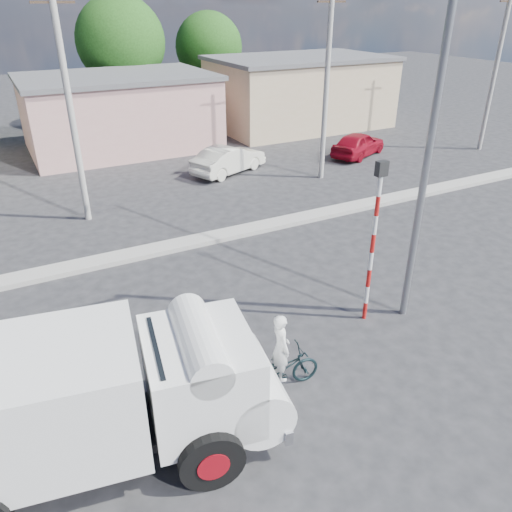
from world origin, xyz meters
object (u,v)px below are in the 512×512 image
traffic_pole (374,231)px  truck (102,398)px  streetlight (426,133)px  car_cream (229,160)px  cyclist (280,358)px  car_red (358,144)px  bicycle (280,370)px

traffic_pole → truck: bearing=-168.6°
truck → streetlight: (8.07, 1.14, 3.49)m
traffic_pole → streetlight: size_ratio=0.48×
truck → car_cream: truck is taller
truck → cyclist: 3.82m
car_cream → traffic_pole: size_ratio=0.94×
car_red → traffic_pole: traffic_pole is taller
car_cream → traffic_pole: traffic_pole is taller
bicycle → traffic_pole: bearing=-63.1°
bicycle → car_cream: (5.56, 14.51, 0.19)m
car_red → traffic_pole: size_ratio=0.89×
car_red → truck: bearing=105.8°
car_cream → car_red: car_cream is taller
bicycle → streetlight: 6.30m
streetlight → bicycle: bearing=-167.5°
truck → cyclist: size_ratio=4.23×
car_cream → cyclist: bearing=136.7°
cyclist → streetlight: streetlight is taller
traffic_pole → streetlight: (0.94, -0.30, 2.37)m
car_red → streetlight: streetlight is taller
traffic_pole → streetlight: bearing=-17.7°
bicycle → cyclist: cyclist is taller
car_cream → traffic_pole: 13.56m
truck → traffic_pole: bearing=21.2°
truck → traffic_pole: size_ratio=1.55×
truck → car_cream: (9.31, 14.69, -0.80)m
bicycle → car_red: 19.09m
car_red → traffic_pole: bearing=118.4°
cyclist → car_cream: bearing=-14.5°
truck → cyclist: truck is taller
bicycle → car_red: (13.08, 13.90, 0.18)m
cyclist → bicycle: bearing=-173.5°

